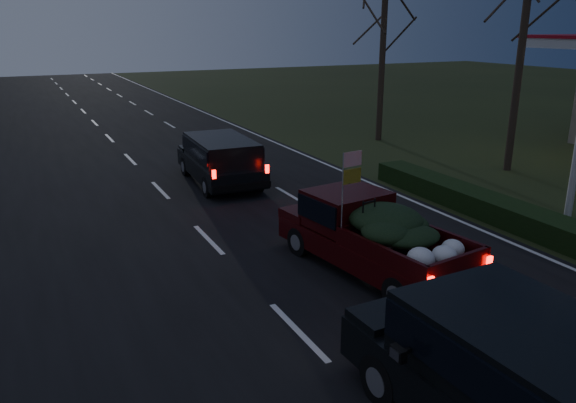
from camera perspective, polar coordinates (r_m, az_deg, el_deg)
name	(u,v)px	position (r m, az deg, el deg)	size (l,w,h in m)	color
ground	(298,332)	(10.28, 1.01, -13.11)	(120.00, 120.00, 0.00)	black
road_asphalt	(298,331)	(10.28, 1.01, -13.07)	(14.00, 120.00, 0.02)	black
hedge_row	(496,209)	(16.82, 20.37, -0.71)	(1.00, 10.00, 0.60)	black
bare_tree_far	(384,25)	(26.84, 9.71, 17.22)	(3.60, 3.60, 7.00)	black
pickup_truck	(371,231)	(12.43, 8.39, -2.99)	(2.43, 4.92, 2.48)	#310608
lead_suv	(221,156)	(19.24, -6.85, 4.61)	(2.13, 4.66, 1.31)	black
rear_suv	(545,386)	(7.67, 24.64, -16.65)	(2.52, 5.25, 1.49)	black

